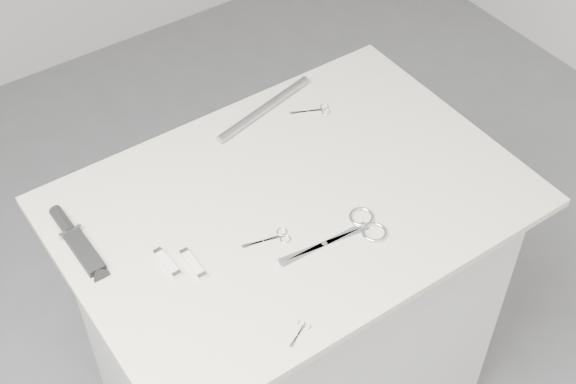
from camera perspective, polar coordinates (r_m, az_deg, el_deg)
plinth at (r=2.12m, az=0.27°, el=-9.24°), size 0.90×0.60×0.90m
display_board at (r=1.77m, az=0.32°, el=-0.69°), size 1.00×0.70×0.02m
large_shears at (r=1.69m, az=4.62°, el=-2.81°), size 0.24×0.11×0.01m
embroidery_scissors_a at (r=1.68m, az=-1.01°, el=-3.30°), size 0.10×0.05×0.00m
embroidery_scissors_b at (r=1.98m, az=2.04°, el=5.82°), size 0.10×0.06×0.00m
tiny_scissors at (r=1.54m, az=0.90°, el=-9.84°), size 0.06×0.04×0.00m
sheathed_knife at (r=1.73m, az=-14.94°, el=-3.17°), size 0.05×0.21×0.03m
pocket_knife_a at (r=1.64m, az=-6.77°, el=-5.11°), size 0.02×0.09×0.01m
pocket_knife_b at (r=1.65m, az=-8.58°, el=-5.02°), size 0.02×0.09×0.01m
metal_rail at (r=1.97m, az=-1.71°, el=5.94°), size 0.30×0.09×0.02m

